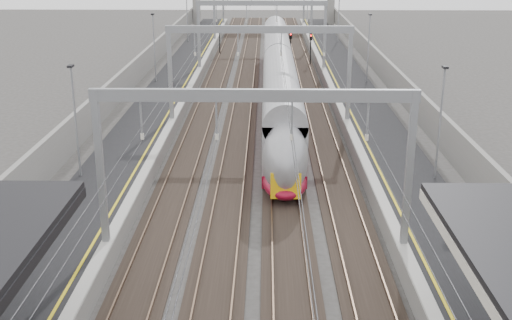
{
  "coord_description": "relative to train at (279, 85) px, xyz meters",
  "views": [
    {
      "loc": [
        0.47,
        -2.58,
        13.05
      ],
      "look_at": [
        0.0,
        26.57,
        3.11
      ],
      "focal_mm": 45.0,
      "sensor_mm": 36.0,
      "label": 1
    }
  ],
  "objects": [
    {
      "name": "platform_left",
      "position": [
        -9.5,
        -4.13,
        -1.45
      ],
      "size": [
        4.0,
        120.0,
        1.0
      ],
      "primitive_type": "cube",
      "color": "black",
      "rests_on": "ground"
    },
    {
      "name": "platform_right",
      "position": [
        6.5,
        -4.13,
        -1.45
      ],
      "size": [
        4.0,
        120.0,
        1.0
      ],
      "primitive_type": "cube",
      "color": "black",
      "rests_on": "ground"
    },
    {
      "name": "tracks",
      "position": [
        -1.5,
        -4.13,
        -1.9
      ],
      "size": [
        11.4,
        140.0,
        0.2
      ],
      "color": "black",
      "rests_on": "ground"
    },
    {
      "name": "overhead_line",
      "position": [
        -1.5,
        2.49,
        4.2
      ],
      "size": [
        13.0,
        140.0,
        6.6
      ],
      "color": "gray",
      "rests_on": "platform_left"
    },
    {
      "name": "wall_left",
      "position": [
        -12.7,
        -4.13,
        -0.35
      ],
      "size": [
        0.3,
        120.0,
        3.2
      ],
      "primitive_type": "cube",
      "color": "gray",
      "rests_on": "ground"
    },
    {
      "name": "wall_right",
      "position": [
        9.7,
        -4.13,
        -0.35
      ],
      "size": [
        0.3,
        120.0,
        3.2
      ],
      "primitive_type": "cube",
      "color": "gray",
      "rests_on": "ground"
    },
    {
      "name": "train",
      "position": [
        0.0,
        0.0,
        0.0
      ],
      "size": [
        2.49,
        45.38,
        3.95
      ],
      "color": "maroon",
      "rests_on": "ground"
    },
    {
      "name": "signal_green",
      "position": [
        -6.7,
        26.53,
        0.47
      ],
      "size": [
        0.32,
        0.32,
        3.48
      ],
      "color": "black",
      "rests_on": "ground"
    },
    {
      "name": "signal_red_near",
      "position": [
        1.7,
        20.79,
        0.47
      ],
      "size": [
        0.32,
        0.32,
        3.48
      ],
      "color": "black",
      "rests_on": "ground"
    },
    {
      "name": "signal_red_far",
      "position": [
        3.9,
        19.85,
        0.47
      ],
      "size": [
        0.32,
        0.32,
        3.48
      ],
      "color": "black",
      "rests_on": "ground"
    }
  ]
}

